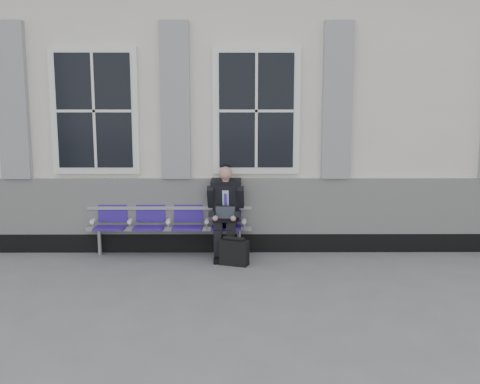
{
  "coord_description": "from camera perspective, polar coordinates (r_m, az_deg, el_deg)",
  "views": [
    {
      "loc": [
        0.05,
        -6.91,
        2.29
      ],
      "look_at": [
        0.1,
        0.9,
        1.07
      ],
      "focal_mm": 40.0,
      "sensor_mm": 36.0,
      "label": 1
    }
  ],
  "objects": [
    {
      "name": "businessman",
      "position": [
        8.24,
        -1.55,
        -1.75
      ],
      "size": [
        0.58,
        0.77,
        1.41
      ],
      "color": "black",
      "rests_on": "ground"
    },
    {
      "name": "briefcase",
      "position": [
        7.92,
        -0.62,
        -6.41
      ],
      "size": [
        0.45,
        0.31,
        0.43
      ],
      "color": "black",
      "rests_on": "ground"
    },
    {
      "name": "ground",
      "position": [
        7.28,
        -0.72,
        -9.43
      ],
      "size": [
        70.0,
        70.0,
        0.0
      ],
      "primitive_type": "plane",
      "color": "slate",
      "rests_on": "ground"
    },
    {
      "name": "bench",
      "position": [
        8.48,
        -7.58,
        -2.99
      ],
      "size": [
        2.6,
        0.47,
        0.91
      ],
      "color": "#9EA0A3",
      "rests_on": "ground"
    },
    {
      "name": "station_building",
      "position": [
        10.38,
        -0.71,
        8.54
      ],
      "size": [
        14.4,
        4.4,
        4.49
      ],
      "color": "silver",
      "rests_on": "ground"
    }
  ]
}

